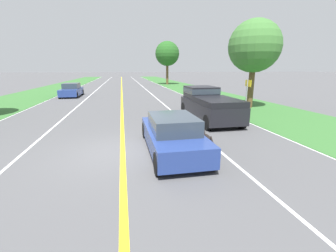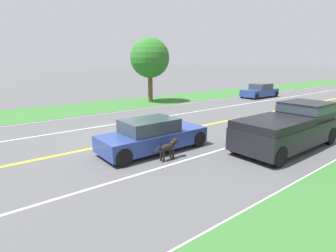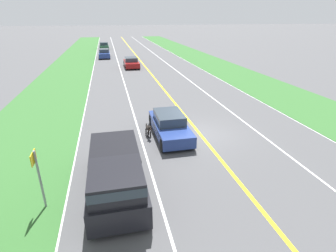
{
  "view_description": "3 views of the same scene",
  "coord_description": "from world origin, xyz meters",
  "px_view_note": "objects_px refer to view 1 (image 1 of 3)",
  "views": [
    {
      "loc": [
        0.1,
        -7.88,
        2.94
      ],
      "look_at": [
        1.6,
        -0.44,
        1.0
      ],
      "focal_mm": 24.0,
      "sensor_mm": 36.0,
      "label": 1
    },
    {
      "loc": [
        10.35,
        -6.15,
        3.56
      ],
      "look_at": [
        1.83,
        0.51,
        0.93
      ],
      "focal_mm": 28.0,
      "sensor_mm": 36.0,
      "label": 2
    },
    {
      "loc": [
        4.97,
        13.37,
        6.48
      ],
      "look_at": [
        2.07,
        0.52,
        0.93
      ],
      "focal_mm": 28.0,
      "sensor_mm": 36.0,
      "label": 3
    }
  ],
  "objects_px": {
    "pickup_truck": "(208,104)",
    "roadside_tree_right_near": "(255,47)",
    "ego_car": "(172,134)",
    "street_sign": "(247,93)",
    "oncoming_car": "(72,90)",
    "dog": "(205,137)",
    "roadside_tree_right_far": "(167,54)"
  },
  "relations": [
    {
      "from": "pickup_truck",
      "to": "roadside_tree_right_far",
      "type": "xyz_separation_m",
      "value": [
        3.58,
        30.41,
        4.71
      ]
    },
    {
      "from": "roadside_tree_right_far",
      "to": "oncoming_car",
      "type": "bearing_deg",
      "value": -129.84
    },
    {
      "from": "oncoming_car",
      "to": "roadside_tree_right_near",
      "type": "relative_size",
      "value": 0.68
    },
    {
      "from": "dog",
      "to": "street_sign",
      "type": "height_order",
      "value": "street_sign"
    },
    {
      "from": "street_sign",
      "to": "roadside_tree_right_far",
      "type": "bearing_deg",
      "value": 88.19
    },
    {
      "from": "roadside_tree_right_near",
      "to": "oncoming_car",
      "type": "bearing_deg",
      "value": 144.99
    },
    {
      "from": "pickup_truck",
      "to": "roadside_tree_right_far",
      "type": "relative_size",
      "value": 0.68
    },
    {
      "from": "dog",
      "to": "roadside_tree_right_near",
      "type": "bearing_deg",
      "value": 46.13
    },
    {
      "from": "ego_car",
      "to": "roadside_tree_right_far",
      "type": "height_order",
      "value": "roadside_tree_right_far"
    },
    {
      "from": "ego_car",
      "to": "street_sign",
      "type": "height_order",
      "value": "street_sign"
    },
    {
      "from": "pickup_truck",
      "to": "street_sign",
      "type": "xyz_separation_m",
      "value": [
        2.63,
        0.25,
        0.54
      ]
    },
    {
      "from": "roadside_tree_right_near",
      "to": "dog",
      "type": "bearing_deg",
      "value": -129.32
    },
    {
      "from": "dog",
      "to": "pickup_truck",
      "type": "bearing_deg",
      "value": 63.36
    },
    {
      "from": "oncoming_car",
      "to": "street_sign",
      "type": "height_order",
      "value": "street_sign"
    },
    {
      "from": "oncoming_car",
      "to": "ego_car",
      "type": "bearing_deg",
      "value": 110.95
    },
    {
      "from": "ego_car",
      "to": "roadside_tree_right_near",
      "type": "distance_m",
      "value": 11.94
    },
    {
      "from": "dog",
      "to": "roadside_tree_right_far",
      "type": "bearing_deg",
      "value": 76.46
    },
    {
      "from": "pickup_truck",
      "to": "roadside_tree_right_near",
      "type": "distance_m",
      "value": 6.68
    },
    {
      "from": "ego_car",
      "to": "roadside_tree_right_near",
      "type": "relative_size",
      "value": 0.71
    },
    {
      "from": "ego_car",
      "to": "street_sign",
      "type": "xyz_separation_m",
      "value": [
        5.88,
        5.12,
        0.84
      ]
    },
    {
      "from": "oncoming_car",
      "to": "street_sign",
      "type": "bearing_deg",
      "value": 133.98
    },
    {
      "from": "ego_car",
      "to": "roadside_tree_right_far",
      "type": "distance_m",
      "value": 36.29
    },
    {
      "from": "dog",
      "to": "roadside_tree_right_far",
      "type": "relative_size",
      "value": 0.15
    },
    {
      "from": "dog",
      "to": "street_sign",
      "type": "xyz_separation_m",
      "value": [
        4.64,
        5.21,
        0.98
      ]
    },
    {
      "from": "oncoming_car",
      "to": "roadside_tree_right_near",
      "type": "height_order",
      "value": "roadside_tree_right_near"
    },
    {
      "from": "ego_car",
      "to": "roadside_tree_right_near",
      "type": "height_order",
      "value": "roadside_tree_right_near"
    },
    {
      "from": "ego_car",
      "to": "pickup_truck",
      "type": "height_order",
      "value": "pickup_truck"
    },
    {
      "from": "roadside_tree_right_far",
      "to": "street_sign",
      "type": "bearing_deg",
      "value": -91.81
    },
    {
      "from": "street_sign",
      "to": "pickup_truck",
      "type": "bearing_deg",
      "value": -174.64
    },
    {
      "from": "oncoming_car",
      "to": "roadside_tree_right_far",
      "type": "relative_size",
      "value": 0.55
    },
    {
      "from": "dog",
      "to": "roadside_tree_right_near",
      "type": "relative_size",
      "value": 0.19
    },
    {
      "from": "oncoming_car",
      "to": "street_sign",
      "type": "relative_size",
      "value": 1.89
    }
  ]
}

